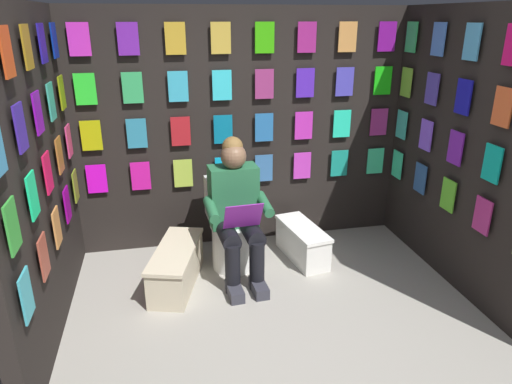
# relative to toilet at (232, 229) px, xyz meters

# --- Properties ---
(display_wall_back) EXTENTS (3.16, 0.14, 2.19)m
(display_wall_back) POSITION_rel_toilet_xyz_m (-0.19, -0.50, 0.77)
(display_wall_back) COLOR black
(display_wall_back) RESTS_ON ground
(display_wall_left) EXTENTS (0.14, 2.08, 2.19)m
(display_wall_left) POSITION_rel_toilet_xyz_m (-1.77, 0.59, 0.77)
(display_wall_left) COLOR black
(display_wall_left) RESTS_ON ground
(display_wall_right) EXTENTS (0.14, 2.08, 2.19)m
(display_wall_right) POSITION_rel_toilet_xyz_m (1.38, 0.59, 0.77)
(display_wall_right) COLOR black
(display_wall_right) RESTS_ON ground
(toilet) EXTENTS (0.41, 0.56, 0.77)m
(toilet) POSITION_rel_toilet_xyz_m (0.00, 0.00, 0.00)
(toilet) COLOR white
(toilet) RESTS_ON ground
(person_reading) EXTENTS (0.54, 0.70, 1.19)m
(person_reading) POSITION_rel_toilet_xyz_m (-0.01, 0.23, 0.27)
(person_reading) COLOR #286B42
(person_reading) RESTS_ON ground
(comic_longbox_near) EXTENTS (0.37, 0.71, 0.31)m
(comic_longbox_near) POSITION_rel_toilet_xyz_m (-0.64, 0.05, -0.17)
(comic_longbox_near) COLOR white
(comic_longbox_near) RESTS_ON ground
(comic_longbox_far) EXTENTS (0.53, 0.88, 0.33)m
(comic_longbox_far) POSITION_rel_toilet_xyz_m (0.51, 0.28, -0.16)
(comic_longbox_far) COLOR beige
(comic_longbox_far) RESTS_ON ground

